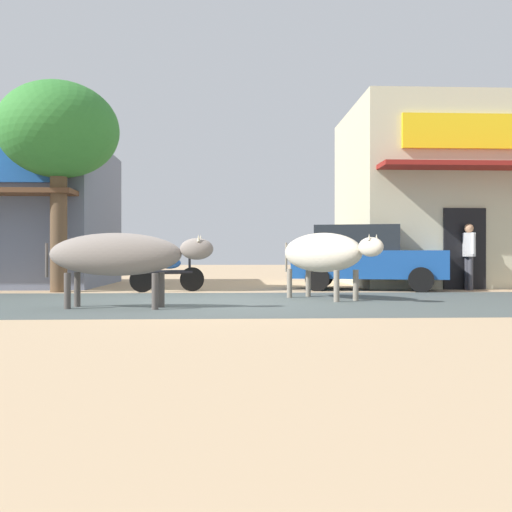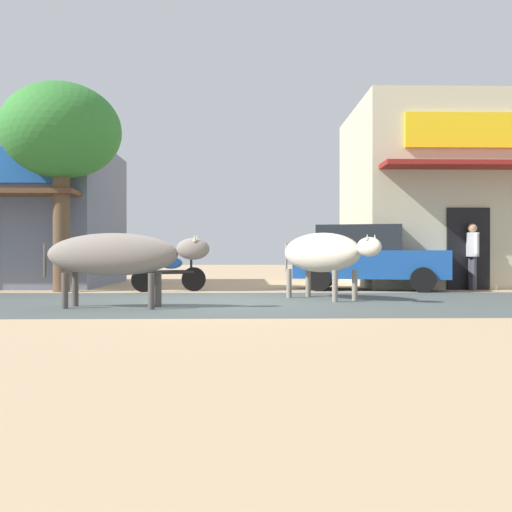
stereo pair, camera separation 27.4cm
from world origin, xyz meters
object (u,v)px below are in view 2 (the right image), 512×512
object	(u,v)px
roadside_tree	(61,133)
pedestrian_by_shop	(472,251)
parked_hatchback_car	(367,257)
cow_far_dark	(323,253)
parked_motorcycle	(170,273)
cow_near_brown	(116,255)

from	to	relation	value
roadside_tree	pedestrian_by_shop	bearing A→B (deg)	2.07
parked_hatchback_car	roadside_tree	bearing A→B (deg)	-174.87
cow_far_dark	pedestrian_by_shop	world-z (taller)	pedestrian_by_shop
parked_motorcycle	cow_far_dark	size ratio (longest dim) A/B	0.71
roadside_tree	cow_far_dark	bearing A→B (deg)	-23.00
parked_motorcycle	parked_hatchback_car	bearing A→B (deg)	8.32
roadside_tree	cow_near_brown	xyz separation A→B (m)	(2.25, -4.32, -2.94)
cow_far_dark	pedestrian_by_shop	distance (m)	5.11
roadside_tree	parked_hatchback_car	xyz separation A→B (m)	(7.58, 0.68, -2.99)
parked_motorcycle	cow_far_dark	distance (m)	4.21
parked_hatchback_car	parked_motorcycle	distance (m)	5.02
cow_far_dark	pedestrian_by_shop	bearing A→B (deg)	34.73
roadside_tree	cow_far_dark	world-z (taller)	roadside_tree
parked_motorcycle	cow_near_brown	bearing A→B (deg)	-95.01
cow_near_brown	cow_far_dark	bearing A→B (deg)	25.44
cow_near_brown	cow_far_dark	xyz separation A→B (m)	(3.73, 1.78, 0.04)
pedestrian_by_shop	cow_far_dark	bearing A→B (deg)	-145.27
parked_hatchback_car	cow_far_dark	world-z (taller)	parked_hatchback_car
roadside_tree	parked_hatchback_car	world-z (taller)	roadside_tree
parked_hatchback_car	pedestrian_by_shop	size ratio (longest dim) A/B	2.43
roadside_tree	parked_motorcycle	size ratio (longest dim) A/B	2.88
parked_hatchback_car	cow_near_brown	xyz separation A→B (m)	(-5.32, -5.00, 0.05)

